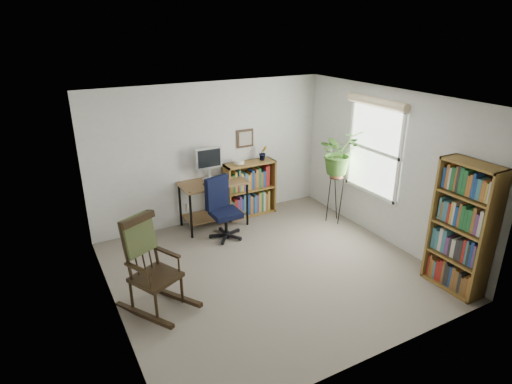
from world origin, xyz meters
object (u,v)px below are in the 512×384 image
rocking_chair (155,265)px  tall_bookshelf (462,228)px  office_chair (226,209)px  low_bookshelf (250,189)px  desk (214,204)px

rocking_chair → tall_bookshelf: tall_bookshelf is taller
office_chair → tall_bookshelf: size_ratio=0.59×
tall_bookshelf → low_bookshelf: bearing=110.9°
tall_bookshelf → desk: bearing=122.3°
office_chair → low_bookshelf: office_chair is taller
tall_bookshelf → office_chair: bearing=127.1°
low_bookshelf → tall_bookshelf: 3.59m
office_chair → tall_bookshelf: bearing=-69.1°
desk → tall_bookshelf: (2.03, -3.22, 0.47)m
rocking_chair → low_bookshelf: 2.99m
desk → rocking_chair: (-1.53, -1.80, 0.21)m
desk → tall_bookshelf: size_ratio=0.64×
desk → low_bookshelf: bearing=9.0°
office_chair → rocking_chair: 1.99m
rocking_chair → low_bookshelf: size_ratio=1.22×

